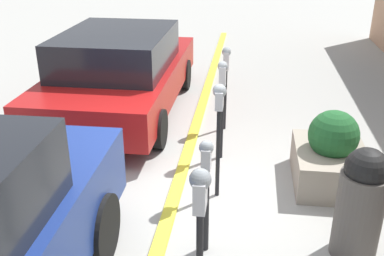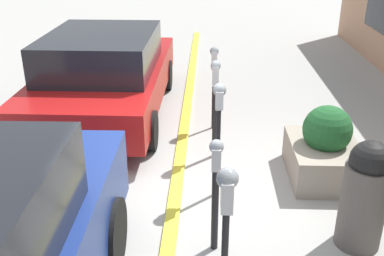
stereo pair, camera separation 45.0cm
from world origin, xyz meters
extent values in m
plane|color=#999993|center=(0.00, 0.00, 0.00)|extent=(40.00, 40.00, 0.00)
cube|color=gold|center=(0.00, 0.08, 0.02)|extent=(19.00, 0.16, 0.04)
cube|color=#B7B7BC|center=(-2.11, -0.47, 1.35)|extent=(0.19, 0.09, 0.25)
sphere|color=gray|center=(-2.11, -0.47, 1.48)|extent=(0.16, 0.16, 0.16)
cylinder|color=black|center=(-1.05, -0.41, 0.48)|extent=(0.07, 0.07, 0.97)
cube|color=#B7B7BC|center=(-1.05, -0.41, 1.09)|extent=(0.17, 0.09, 0.23)
sphere|color=gray|center=(-1.05, -0.41, 1.20)|extent=(0.14, 0.14, 0.14)
cylinder|color=black|center=(0.02, -0.45, 0.59)|extent=(0.05, 0.05, 1.19)
cube|color=#B7B7BC|center=(0.02, -0.45, 1.30)|extent=(0.19, 0.09, 0.22)
sphere|color=gray|center=(0.02, -0.45, 1.41)|extent=(0.16, 0.16, 0.16)
cylinder|color=black|center=(1.05, -0.41, 0.56)|extent=(0.06, 0.06, 1.12)
cube|color=#B7B7BC|center=(1.05, -0.41, 1.26)|extent=(0.17, 0.09, 0.28)
sphere|color=gray|center=(1.05, -0.41, 1.40)|extent=(0.14, 0.14, 0.14)
cylinder|color=black|center=(2.09, -0.41, 0.52)|extent=(0.05, 0.05, 1.04)
cube|color=#B7B7BC|center=(2.09, -0.41, 1.19)|extent=(0.17, 0.09, 0.29)
sphere|color=gray|center=(2.09, -0.41, 1.33)|extent=(0.14, 0.14, 0.14)
cube|color=gray|center=(0.52, -1.89, 0.24)|extent=(1.21, 0.91, 0.49)
sphere|color=#1E5628|center=(0.52, -1.89, 0.70)|extent=(0.65, 0.65, 0.65)
cylinder|color=black|center=(-1.31, 0.63, 0.36)|extent=(0.72, 0.22, 0.72)
cube|color=maroon|center=(2.66, 1.50, 0.61)|extent=(4.53, 2.02, 0.59)
cube|color=black|center=(2.48, 1.50, 1.21)|extent=(2.36, 1.77, 0.62)
cylinder|color=black|center=(4.07, 0.58, 0.31)|extent=(0.62, 0.24, 0.62)
cylinder|color=black|center=(4.07, 2.41, 0.31)|extent=(0.62, 0.24, 0.62)
cylinder|color=black|center=(1.26, 0.58, 0.31)|extent=(0.62, 0.24, 0.62)
cylinder|color=black|center=(1.26, 2.41, 0.31)|extent=(0.62, 0.24, 0.62)
cylinder|color=#514C47|center=(-0.91, -1.94, 0.47)|extent=(0.47, 0.47, 0.95)
sphere|color=black|center=(-0.91, -1.94, 1.01)|extent=(0.42, 0.42, 0.42)
camera|label=1|loc=(-4.86, -0.77, 3.12)|focal=42.00mm
camera|label=2|loc=(-4.90, -0.32, 3.12)|focal=42.00mm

